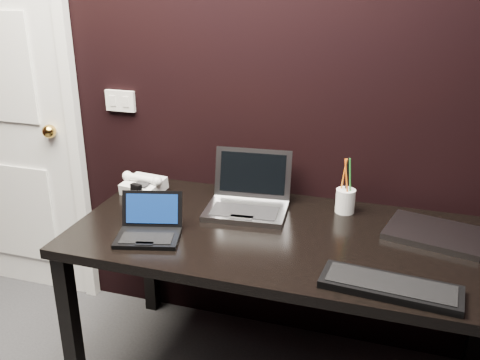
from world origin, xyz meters
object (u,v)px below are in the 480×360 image
(silver_laptop, at_px, (248,200))
(pen_cup, at_px, (345,200))
(ext_keyboard, at_px, (390,287))
(closed_laptop, at_px, (435,234))
(netbook, at_px, (149,229))
(desk_phone, at_px, (143,185))
(mobile_phone, at_px, (136,198))
(desk, at_px, (287,251))

(silver_laptop, distance_m, pen_cup, 0.41)
(ext_keyboard, height_order, closed_laptop, ext_keyboard)
(netbook, bearing_deg, desk_phone, 119.84)
(pen_cup, bearing_deg, mobile_phone, -165.90)
(ext_keyboard, bearing_deg, silver_laptop, 143.47)
(desk_phone, height_order, pen_cup, pen_cup)
(desk, distance_m, mobile_phone, 0.70)
(netbook, xyz_separation_m, closed_laptop, (1.06, 0.33, -0.02))
(desk, xyz_separation_m, mobile_phone, (-0.69, 0.05, 0.12))
(desk, distance_m, silver_laptop, 0.30)
(closed_laptop, height_order, mobile_phone, mobile_phone)
(ext_keyboard, height_order, pen_cup, pen_cup)
(netbook, bearing_deg, desk, 19.84)
(silver_laptop, xyz_separation_m, pen_cup, (0.40, 0.10, 0.01))
(desk_phone, xyz_separation_m, mobile_phone, (0.04, -0.15, 0.00))
(mobile_phone, distance_m, pen_cup, 0.90)
(mobile_phone, bearing_deg, netbook, -52.61)
(silver_laptop, bearing_deg, ext_keyboard, -36.53)
(desk, xyz_separation_m, silver_laptop, (-0.21, 0.17, 0.12))
(desk_phone, relative_size, pen_cup, 0.89)
(silver_laptop, relative_size, pen_cup, 1.52)
(netbook, bearing_deg, closed_laptop, 17.54)
(desk, bearing_deg, netbook, -160.16)
(netbook, xyz_separation_m, silver_laptop, (0.29, 0.35, 0.01))
(desk, xyz_separation_m, desk_phone, (-0.73, 0.21, 0.12))
(ext_keyboard, distance_m, pen_cup, 0.60)
(mobile_phone, bearing_deg, desk, -4.49)
(pen_cup, bearing_deg, netbook, -146.67)
(closed_laptop, bearing_deg, desk, -164.62)
(silver_laptop, distance_m, ext_keyboard, 0.77)
(silver_laptop, relative_size, mobile_phone, 3.55)
(desk, relative_size, desk_phone, 7.92)
(ext_keyboard, xyz_separation_m, pen_cup, (-0.22, 0.56, 0.04))
(desk, distance_m, netbook, 0.55)
(silver_laptop, xyz_separation_m, ext_keyboard, (0.62, -0.46, -0.03))
(silver_laptop, distance_m, closed_laptop, 0.77)
(desk, xyz_separation_m, pen_cup, (0.19, 0.27, 0.13))
(desk_phone, xyz_separation_m, pen_cup, (0.92, 0.07, 0.02))
(ext_keyboard, bearing_deg, mobile_phone, 162.62)
(silver_laptop, relative_size, closed_laptop, 0.90)
(silver_laptop, distance_m, mobile_phone, 0.49)
(silver_laptop, bearing_deg, desk_phone, 175.89)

